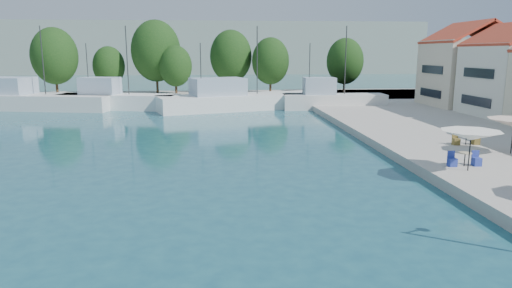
{
  "coord_description": "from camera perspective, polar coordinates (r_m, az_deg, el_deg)",
  "views": [
    {
      "loc": [
        -5.06,
        -0.38,
        6.78
      ],
      "look_at": [
        -2.85,
        26.0,
        1.43
      ],
      "focal_mm": 32.0,
      "sensor_mm": 36.0,
      "label": 1
    }
  ],
  "objects": [
    {
      "name": "tree_05",
      "position": [
        69.45,
        -10.04,
        9.58
      ],
      "size": [
        4.86,
        4.86,
        7.2
      ],
      "color": "#3F2B19",
      "rests_on": "quay_far"
    },
    {
      "name": "hill_west",
      "position": [
        162.31,
        -13.91,
        11.53
      ],
      "size": [
        180.0,
        40.0,
        16.0
      ],
      "primitive_type": "cube",
      "color": "gray",
      "rests_on": "ground"
    },
    {
      "name": "umbrella_white",
      "position": [
        26.33,
        25.29,
        0.98
      ],
      "size": [
        3.13,
        3.13,
        2.16
      ],
      "color": "black",
      "rests_on": "quay_right"
    },
    {
      "name": "tree_03",
      "position": [
        74.12,
        -17.92,
        9.26
      ],
      "size": [
        4.78,
        4.78,
        7.08
      ],
      "color": "#3F2B19",
      "rests_on": "quay_far"
    },
    {
      "name": "tree_04",
      "position": [
        72.13,
        -12.4,
        11.29
      ],
      "size": [
        7.42,
        7.42,
        10.99
      ],
      "color": "#3F2B19",
      "rests_on": "quay_far"
    },
    {
      "name": "hill_east",
      "position": [
        185.92,
        9.42,
        11.03
      ],
      "size": [
        140.0,
        40.0,
        12.0
      ],
      "primitive_type": "cube",
      "color": "gray",
      "rests_on": "ground"
    },
    {
      "name": "quay_far",
      "position": [
        67.75,
        -7.29,
        5.84
      ],
      "size": [
        90.0,
        16.0,
        0.6
      ],
      "primitive_type": "cube",
      "color": "#B0AB9F",
      "rests_on": "ground"
    },
    {
      "name": "trawler_03",
      "position": [
        55.0,
        -2.3,
        5.45
      ],
      "size": [
        20.67,
        11.05,
        10.2
      ],
      "rotation": [
        0.0,
        0.0,
        0.31
      ],
      "color": "white",
      "rests_on": "ground"
    },
    {
      "name": "cafe_table_03",
      "position": [
        34.05,
        24.77,
        0.4
      ],
      "size": [
        1.82,
        0.7,
        0.76
      ],
      "color": "black",
      "rests_on": "quay_right"
    },
    {
      "name": "building_06",
      "position": [
        59.04,
        25.04,
        9.12
      ],
      "size": [
        9.0,
        8.8,
        10.2
      ],
      "color": "beige",
      "rests_on": "quay_right"
    },
    {
      "name": "tree_06",
      "position": [
        72.05,
        -3.15,
        10.89
      ],
      "size": [
        6.47,
        6.47,
        9.58
      ],
      "color": "#3F2B19",
      "rests_on": "quay_far"
    },
    {
      "name": "tree_08",
      "position": [
        72.25,
        11.07,
        10.12
      ],
      "size": [
        5.62,
        5.62,
        8.32
      ],
      "color": "#3F2B19",
      "rests_on": "quay_far"
    },
    {
      "name": "trawler_01",
      "position": [
        61.97,
        -26.8,
        4.91
      ],
      "size": [
        21.29,
        9.36,
        10.2
      ],
      "rotation": [
        0.0,
        0.0,
        -0.2
      ],
      "color": "silver",
      "rests_on": "ground"
    },
    {
      "name": "cafe_table_02",
      "position": [
        27.63,
        24.62,
        -1.95
      ],
      "size": [
        1.82,
        0.7,
        0.76
      ],
      "color": "black",
      "rests_on": "quay_right"
    },
    {
      "name": "trawler_04",
      "position": [
        56.01,
        9.4,
        5.42
      ],
      "size": [
        12.37,
        3.49,
        10.2
      ],
      "rotation": [
        0.0,
        0.0,
        -0.02
      ],
      "color": "silver",
      "rests_on": "ground"
    },
    {
      "name": "trawler_02",
      "position": [
        57.88,
        -17.22,
        5.25
      ],
      "size": [
        14.93,
        6.78,
        10.2
      ],
      "rotation": [
        0.0,
        0.0,
        -0.22
      ],
      "color": "white",
      "rests_on": "ground"
    },
    {
      "name": "tree_07",
      "position": [
        70.24,
        1.83,
        10.32
      ],
      "size": [
        5.66,
        5.66,
        8.38
      ],
      "color": "#3F2B19",
      "rests_on": "quay_far"
    },
    {
      "name": "tree_02",
      "position": [
        73.24,
        -23.89,
        10.02
      ],
      "size": [
        6.57,
        6.57,
        9.72
      ],
      "color": "#3F2B19",
      "rests_on": "quay_far"
    }
  ]
}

